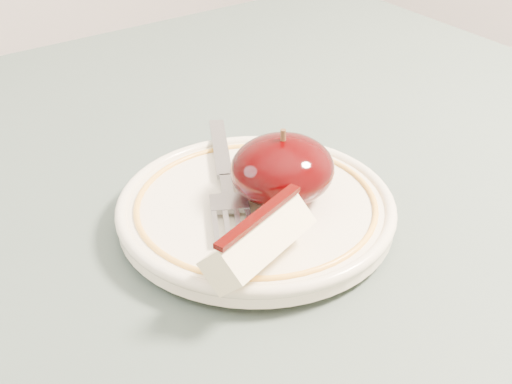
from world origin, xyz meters
TOP-DOWN VIEW (x-y plane):
  - table at (0.00, 0.00)m, footprint 0.90×0.90m
  - plate at (0.01, 0.02)m, footprint 0.20×0.20m
  - apple_half at (0.03, 0.01)m, footprint 0.08×0.07m
  - apple_wedge at (-0.03, -0.04)m, footprint 0.09×0.06m
  - fork at (0.00, 0.05)m, footprint 0.10×0.16m

SIDE VIEW (x-z plane):
  - table at x=0.00m, z-range 0.29..1.04m
  - plate at x=0.01m, z-range 0.75..0.77m
  - fork at x=0.00m, z-range 0.77..0.78m
  - apple_wedge at x=-0.03m, z-range 0.77..0.81m
  - apple_half at x=0.03m, z-range 0.76..0.82m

